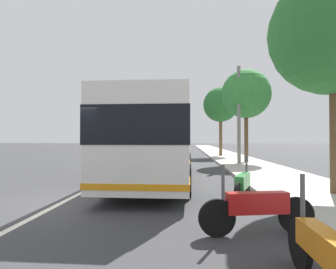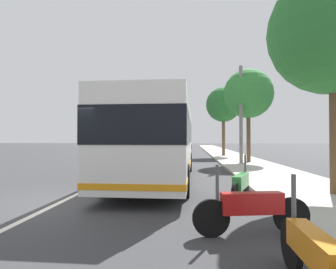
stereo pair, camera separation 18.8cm
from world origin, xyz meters
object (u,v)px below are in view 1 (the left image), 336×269
at_px(utility_pole, 239,116).
at_px(coach_bus, 159,138).
at_px(motorcycle_mid_row, 243,184).
at_px(roadside_tree_near_camera, 333,32).
at_px(motorcycle_by_tree, 257,208).
at_px(car_ahead_same_lane, 146,146).
at_px(roadside_tree_mid_block, 246,94).
at_px(motorcycle_nearest_curb, 327,257).
at_px(roadside_tree_far_block, 221,105).
at_px(car_behind_bus, 182,145).

bearing_deg(utility_pole, coach_bus, 146.54).
height_order(motorcycle_mid_row, roadside_tree_near_camera, roadside_tree_near_camera).
bearing_deg(motorcycle_by_tree, car_ahead_same_lane, -88.36).
relative_size(motorcycle_by_tree, roadside_tree_mid_block, 0.32).
height_order(motorcycle_nearest_curb, roadside_tree_near_camera, roadside_tree_near_camera).
bearing_deg(motorcycle_by_tree, roadside_tree_mid_block, -111.23).
bearing_deg(utility_pole, roadside_tree_far_block, 0.93).
relative_size(car_behind_bus, roadside_tree_far_block, 0.60).
bearing_deg(motorcycle_mid_row, roadside_tree_far_block, 15.33).
bearing_deg(motorcycle_by_tree, car_behind_bus, -97.20).
height_order(coach_bus, car_behind_bus, coach_bus).
bearing_deg(motorcycle_mid_row, utility_pole, 10.48).
height_order(motorcycle_by_tree, utility_pole, utility_pole).
relative_size(motorcycle_nearest_curb, car_behind_bus, 0.53).
bearing_deg(motorcycle_nearest_curb, motorcycle_by_tree, 7.44).
height_order(coach_bus, motorcycle_mid_row, coach_bus).
relative_size(motorcycle_nearest_curb, roadside_tree_far_block, 0.32).
xyz_separation_m(motorcycle_mid_row, car_behind_bus, (38.93, 2.32, 0.19)).
height_order(motorcycle_nearest_curb, roadside_tree_far_block, roadside_tree_far_block).
bearing_deg(coach_bus, roadside_tree_near_camera, -118.96).
xyz_separation_m(motorcycle_mid_row, roadside_tree_mid_block, (12.05, -2.65, 4.45)).
relative_size(coach_bus, car_ahead_same_lane, 2.28).
bearing_deg(roadside_tree_far_block, motorcycle_mid_row, 174.82).
bearing_deg(roadside_tree_near_camera, motorcycle_mid_row, 103.34).
height_order(roadside_tree_mid_block, utility_pole, roadside_tree_mid_block).
height_order(motorcycle_by_tree, roadside_tree_mid_block, roadside_tree_mid_block).
relative_size(motorcycle_nearest_curb, roadside_tree_near_camera, 0.32).
height_order(motorcycle_nearest_curb, motorcycle_by_tree, motorcycle_by_tree).
xyz_separation_m(motorcycle_mid_row, roadside_tree_far_block, (19.68, -1.78, 4.64)).
height_order(roadside_tree_far_block, utility_pole, roadside_tree_far_block).
xyz_separation_m(roadside_tree_near_camera, roadside_tree_far_block, (19.01, 1.04, 0.18)).
xyz_separation_m(coach_bus, car_behind_bus, (35.10, -0.43, -1.10)).
bearing_deg(car_ahead_same_lane, roadside_tree_near_camera, 20.87).
height_order(car_behind_bus, utility_pole, utility_pole).
xyz_separation_m(car_behind_bus, car_ahead_same_lane, (-7.63, 4.98, 0.04)).
distance_m(motorcycle_mid_row, car_ahead_same_lane, 32.14).
height_order(motorcycle_mid_row, roadside_tree_far_block, roadside_tree_far_block).
bearing_deg(roadside_tree_mid_block, motorcycle_by_tree, 168.73).
relative_size(motorcycle_by_tree, roadside_tree_near_camera, 0.31).
bearing_deg(roadside_tree_far_block, roadside_tree_mid_block, -173.53).
bearing_deg(roadside_tree_near_camera, coach_bus, 60.41).
xyz_separation_m(roadside_tree_near_camera, utility_pole, (10.22, 0.90, -1.62)).
xyz_separation_m(motorcycle_by_tree, motorcycle_mid_row, (2.75, -0.30, -0.01)).
distance_m(coach_bus, roadside_tree_near_camera, 7.14).
bearing_deg(utility_pole, motorcycle_nearest_curb, 172.75).
distance_m(roadside_tree_near_camera, roadside_tree_mid_block, 11.39).
bearing_deg(coach_bus, motorcycle_by_tree, -159.00).
bearing_deg(motorcycle_by_tree, motorcycle_mid_row, -106.19).
xyz_separation_m(motorcycle_nearest_curb, roadside_tree_far_block, (24.45, -1.85, 4.64)).
relative_size(coach_bus, roadside_tree_far_block, 1.54).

